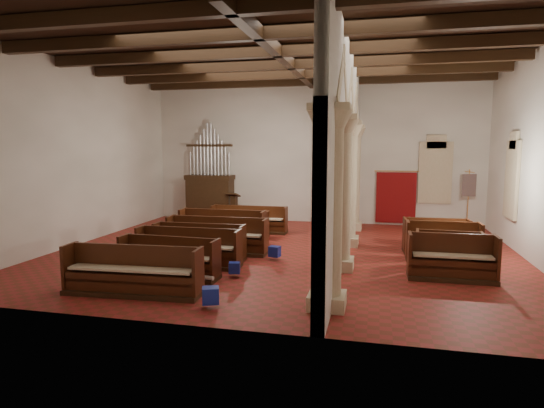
{
  "coord_description": "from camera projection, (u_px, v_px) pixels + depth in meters",
  "views": [
    {
      "loc": [
        2.73,
        -13.43,
        3.27
      ],
      "look_at": [
        -0.51,
        0.5,
        1.44
      ],
      "focal_mm": 30.0,
      "sensor_mm": 36.0,
      "label": 1
    }
  ],
  "objects": [
    {
      "name": "aisle_pew_0",
      "position": [
        452.0,
        264.0,
        11.17
      ],
      "size": [
        2.09,
        0.76,
        1.12
      ],
      "rotation": [
        0.0,
        0.0,
        0.01
      ],
      "color": "#311D0F",
      "rests_on": "floor"
    },
    {
      "name": "lectern",
      "position": [
        234.0,
        210.0,
        19.58
      ],
      "size": [
        0.59,
        0.62,
        1.3
      ],
      "rotation": [
        0.0,
        0.0,
        -0.2
      ],
      "color": "#351F11",
      "rests_on": "floor"
    },
    {
      "name": "processional_banner",
      "position": [
        467.0,
        211.0,
        17.32
      ],
      "size": [
        0.53,
        0.68,
        2.4
      ],
      "rotation": [
        0.0,
        0.0,
        0.3
      ],
      "color": "#311D0F",
      "rests_on": "floor"
    },
    {
      "name": "pipe_organ",
      "position": [
        210.0,
        189.0,
        20.15
      ],
      "size": [
        2.1,
        0.85,
        4.4
      ],
      "color": "#311D0F",
      "rests_on": "floor"
    },
    {
      "name": "ceiling_beams",
      "position": [
        285.0,
        58.0,
        13.26
      ],
      "size": [
        13.8,
        11.8,
        0.3
      ],
      "primitive_type": null,
      "color": "#311D0F",
      "rests_on": "wall_back"
    },
    {
      "name": "tube_heater_a",
      "position": [
        150.0,
        281.0,
        10.53
      ],
      "size": [
        1.03,
        0.51,
        0.11
      ],
      "primitive_type": "cylinder",
      "rotation": [
        0.0,
        1.57,
        -0.4
      ],
      "color": "white",
      "rests_on": "floor"
    },
    {
      "name": "ceiling",
      "position": [
        285.0,
        52.0,
        13.24
      ],
      "size": [
        14.0,
        14.0,
        0.0
      ],
      "primitive_type": "plane",
      "rotation": [
        3.14,
        0.0,
        0.0
      ],
      "color": "black",
      "rests_on": "wall_back"
    },
    {
      "name": "hymnal_box_a",
      "position": [
        211.0,
        295.0,
        9.19
      ],
      "size": [
        0.41,
        0.37,
        0.33
      ],
      "primitive_type": "cube",
      "rotation": [
        0.0,
        0.0,
        0.37
      ],
      "color": "#152094",
      "rests_on": "floor"
    },
    {
      "name": "aisle_pew_2",
      "position": [
        443.0,
        248.0,
        12.98
      ],
      "size": [
        2.04,
        0.76,
        1.12
      ],
      "rotation": [
        0.0,
        0.0,
        0.01
      ],
      "color": "#311D0F",
      "rests_on": "floor"
    },
    {
      "name": "nave_pew_6",
      "position": [
        229.0,
        228.0,
        16.49
      ],
      "size": [
        2.89,
        0.7,
        0.97
      ],
      "rotation": [
        0.0,
        0.0,
        -0.02
      ],
      "color": "#311D0F",
      "rests_on": "floor"
    },
    {
      "name": "dossal_curtain",
      "position": [
        396.0,
        197.0,
        18.79
      ],
      "size": [
        1.8,
        0.07,
        2.17
      ],
      "color": "maroon",
      "rests_on": "floor"
    },
    {
      "name": "nave_pew_0",
      "position": [
        133.0,
        279.0,
        10.05
      ],
      "size": [
        3.14,
        0.9,
        1.08
      ],
      "rotation": [
        0.0,
        0.0,
        0.06
      ],
      "color": "#311D0F",
      "rests_on": "floor"
    },
    {
      "name": "window_back",
      "position": [
        435.0,
        173.0,
        18.38
      ],
      "size": [
        1.0,
        0.03,
        2.2
      ],
      "primitive_type": "cube",
      "color": "#2B6248",
      "rests_on": "wall_back"
    },
    {
      "name": "aisle_pew_3",
      "position": [
        436.0,
        242.0,
        13.89
      ],
      "size": [
        1.96,
        0.84,
        1.07
      ],
      "rotation": [
        0.0,
        0.0,
        0.06
      ],
      "color": "#311D0F",
      "rests_on": "floor"
    },
    {
      "name": "window_right_b",
      "position": [
        513.0,
        180.0,
        14.57
      ],
      "size": [
        0.03,
        1.0,
        2.2
      ],
      "primitive_type": "cube",
      "color": "#2B6248",
      "rests_on": "wall_right"
    },
    {
      "name": "nave_pew_5",
      "position": [
        222.0,
        232.0,
        15.41
      ],
      "size": [
        2.94,
        0.77,
        1.13
      ],
      "rotation": [
        0.0,
        0.0,
        0.01
      ],
      "color": "#311D0F",
      "rests_on": "floor"
    },
    {
      "name": "floor",
      "position": [
        284.0,
        253.0,
        14.0
      ],
      "size": [
        14.0,
        14.0,
        0.0
      ],
      "primitive_type": "plane",
      "color": "maroon",
      "rests_on": "ground"
    },
    {
      "name": "tube_heater_b",
      "position": [
        194.0,
        276.0,
        10.93
      ],
      "size": [
        1.04,
        0.25,
        0.1
      ],
      "primitive_type": "cylinder",
      "rotation": [
        0.0,
        1.57,
        -0.14
      ],
      "color": "white",
      "rests_on": "floor"
    },
    {
      "name": "wall_right",
      "position": [
        543.0,
        156.0,
        12.05
      ],
      "size": [
        0.02,
        12.0,
        6.0
      ],
      "primitive_type": "cube",
      "color": "white",
      "rests_on": "floor"
    },
    {
      "name": "hymnal_box_c",
      "position": [
        275.0,
        251.0,
        13.1
      ],
      "size": [
        0.35,
        0.31,
        0.3
      ],
      "primitive_type": "cube",
      "rotation": [
        0.0,
        0.0,
        -0.22
      ],
      "color": "navy",
      "rests_on": "floor"
    },
    {
      "name": "wall_back",
      "position": [
        313.0,
        152.0,
        19.42
      ],
      "size": [
        14.0,
        0.02,
        6.0
      ],
      "primitive_type": "cube",
      "color": "white",
      "rests_on": "floor"
    },
    {
      "name": "nave_pew_2",
      "position": [
        189.0,
        254.0,
        12.44
      ],
      "size": [
        2.91,
        0.72,
        1.04
      ],
      "rotation": [
        0.0,
        0.0,
        0.01
      ],
      "color": "#311D0F",
      "rests_on": "floor"
    },
    {
      "name": "wall_left",
      "position": [
        80.0,
        154.0,
        15.19
      ],
      "size": [
        0.02,
        12.0,
        6.0
      ],
      "primitive_type": "cube",
      "color": "white",
      "rests_on": "floor"
    },
    {
      "name": "nave_pew_1",
      "position": [
        169.0,
        264.0,
        11.33
      ],
      "size": [
        2.6,
        0.79,
        1.02
      ],
      "rotation": [
        0.0,
        0.0,
        -0.04
      ],
      "color": "#311D0F",
      "rests_on": "floor"
    },
    {
      "name": "aisle_pew_4",
      "position": [
        436.0,
        238.0,
        14.62
      ],
      "size": [
        1.74,
        0.67,
        0.95
      ],
      "rotation": [
        0.0,
        0.0,
        -0.02
      ],
      "color": "#311D0F",
      "rests_on": "floor"
    },
    {
      "name": "nave_pew_4",
      "position": [
        217.0,
        241.0,
        13.97
      ],
      "size": [
        3.13,
        0.76,
        1.1
      ],
      "rotation": [
        0.0,
        0.0,
        0.01
      ],
      "color": "#311D0F",
      "rests_on": "floor"
    },
    {
      "name": "nave_pew_7",
      "position": [
        249.0,
        224.0,
        17.33
      ],
      "size": [
        2.92,
        0.7,
        1.0
      ],
      "rotation": [
        0.0,
        0.0,
        0.01
      ],
      "color": "#311D0F",
      "rests_on": "floor"
    },
    {
      "name": "wall_front",
      "position": [
        216.0,
        162.0,
        7.82
      ],
      "size": [
        14.0,
        0.02,
        6.0
      ],
      "primitive_type": "cube",
      "color": "white",
      "rests_on": "floor"
    },
    {
      "name": "arcade",
      "position": [
        346.0,
        136.0,
        13.15
      ],
      "size": [
        0.9,
        11.9,
        6.0
      ],
      "color": "beige",
      "rests_on": "floor"
    },
    {
      "name": "aisle_pew_1",
      "position": [
        448.0,
        256.0,
        12.12
      ],
      "size": [
        1.73,
        0.79,
        1.02
      ],
      "rotation": [
        0.0,
        0.0,
        -0.06
      ],
      "color": "#311D0F",
      "rests_on": "floor"
    },
    {
      "name": "hymnal_box_b",
      "position": [
        235.0,
        268.0,
        11.39
      ],
      "size": [
        0.32,
        0.28,
        0.28
      ],
      "primitive_type": "cube",
      "rotation": [
        0.0,
        0.0,
        0.22
      ],
      "color": "#151A91",
      "rests_on": "floor"
    },
    {
      "name": "nave_pew_3",
      "position": [
        199.0,
        248.0,
        13.15
      ],
      "size": [
        2.69,
        0.76,
        1.04
      ],
      "rotation": [
        0.0,
        0.0,
        0.02
      ],
      "color": "#311D0F",
      "rests_on": "floor"
    }
  ]
}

